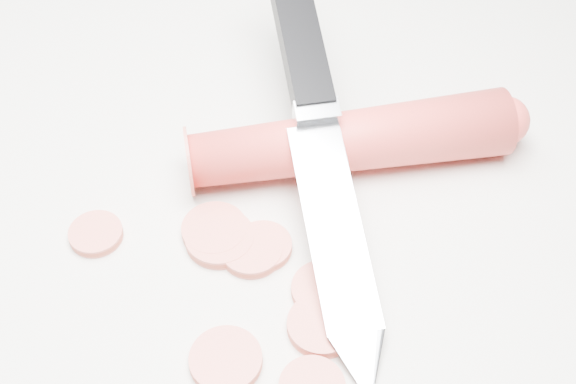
% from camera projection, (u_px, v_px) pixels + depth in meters
% --- Properties ---
extents(ground, '(2.40, 2.40, 0.00)m').
position_uv_depth(ground, '(281.00, 200.00, 0.49)').
color(ground, silver).
rests_on(ground, ground).
extents(carrot, '(0.19, 0.14, 0.04)m').
position_uv_depth(carrot, '(350.00, 141.00, 0.49)').
color(carrot, red).
rests_on(carrot, ground).
extents(carrot_slice_0, '(0.03, 0.03, 0.01)m').
position_uv_depth(carrot_slice_0, '(96.00, 234.00, 0.47)').
color(carrot_slice_0, '#D65C4D').
rests_on(carrot_slice_0, ground).
extents(carrot_slice_1, '(0.04, 0.04, 0.01)m').
position_uv_depth(carrot_slice_1, '(226.00, 360.00, 0.41)').
color(carrot_slice_1, '#D65C4D').
rests_on(carrot_slice_1, ground).
extents(carrot_slice_2, '(0.04, 0.04, 0.01)m').
position_uv_depth(carrot_slice_2, '(214.00, 230.00, 0.47)').
color(carrot_slice_2, '#D65C4D').
rests_on(carrot_slice_2, ground).
extents(carrot_slice_4, '(0.04, 0.04, 0.01)m').
position_uv_depth(carrot_slice_4, '(324.00, 289.00, 0.44)').
color(carrot_slice_4, '#D65C4D').
rests_on(carrot_slice_4, ground).
extents(carrot_slice_5, '(0.04, 0.04, 0.01)m').
position_uv_depth(carrot_slice_5, '(220.00, 238.00, 0.46)').
color(carrot_slice_5, '#D65C4D').
rests_on(carrot_slice_5, ground).
extents(carrot_slice_6, '(0.04, 0.04, 0.01)m').
position_uv_depth(carrot_slice_6, '(322.00, 325.00, 0.43)').
color(carrot_slice_6, '#D65C4D').
rests_on(carrot_slice_6, ground).
extents(carrot_slice_7, '(0.03, 0.03, 0.01)m').
position_uv_depth(carrot_slice_7, '(263.00, 246.00, 0.46)').
color(carrot_slice_7, '#D65C4D').
rests_on(carrot_slice_7, ground).
extents(carrot_slice_8, '(0.04, 0.04, 0.01)m').
position_uv_depth(carrot_slice_8, '(252.00, 251.00, 0.46)').
color(carrot_slice_8, '#D65C4D').
rests_on(carrot_slice_8, ground).
extents(kitchen_knife, '(0.19, 0.27, 0.09)m').
position_uv_depth(kitchen_knife, '(322.00, 136.00, 0.46)').
color(kitchen_knife, silver).
rests_on(kitchen_knife, ground).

